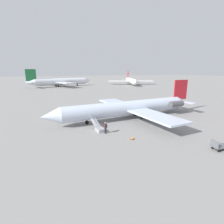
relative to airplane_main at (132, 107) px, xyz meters
name	(u,v)px	position (x,y,z in m)	size (l,w,h in m)	color
ground_plane	(127,119)	(0.97, 0.04, -2.09)	(600.00, 600.00, 0.00)	gray
airplane_main	(132,107)	(0.00, 0.00, 0.00)	(31.51, 23.85, 7.01)	silver
airplane_far_right	(131,81)	(-42.89, -74.18, 0.49)	(29.69, 37.88, 8.67)	white
airplane_far_center	(61,82)	(2.26, -76.74, 0.83)	(38.86, 29.77, 9.78)	silver
boarding_stairs	(99,128)	(8.30, 4.25, -1.72)	(1.21, 4.06, 1.73)	#99999E
passenger	(105,127)	(7.90, 5.92, -1.09)	(0.36, 0.55, 1.74)	#23232D
luggage_cart	(221,146)	(-2.18, 16.37, -1.63)	(2.34, 1.41, 1.22)	#595B60
traffic_cone_near_stairs	(132,138)	(5.50, 9.49, -1.88)	(0.43, 0.43, 0.47)	black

